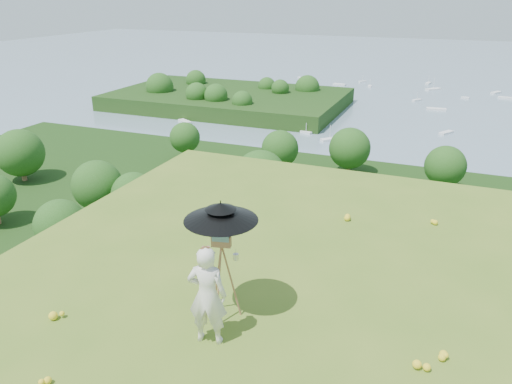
% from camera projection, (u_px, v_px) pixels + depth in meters
% --- Properties ---
extents(ground, '(14.00, 14.00, 0.00)m').
position_uv_depth(ground, '(365.00, 327.00, 7.62)').
color(ground, '#537521').
rests_on(ground, ground).
extents(forest_slope, '(140.00, 56.00, 22.00)m').
position_uv_depth(forest_slope, '(407.00, 363.00, 48.60)').
color(forest_slope, black).
rests_on(forest_slope, bay_water).
extents(shoreline_tier, '(170.00, 28.00, 8.00)m').
position_uv_depth(shoreline_tier, '(429.00, 246.00, 85.59)').
color(shoreline_tier, '#706A59').
rests_on(shoreline_tier, bay_water).
extents(bay_water, '(700.00, 700.00, 0.00)m').
position_uv_depth(bay_water, '(457.00, 82.00, 226.60)').
color(bay_water, '#7395A4').
rests_on(bay_water, ground).
extents(peninsula, '(90.00, 60.00, 12.00)m').
position_uv_depth(peninsula, '(229.00, 92.00, 177.72)').
color(peninsula, black).
rests_on(peninsula, bay_water).
extents(slope_trees, '(110.00, 50.00, 6.00)m').
position_uv_depth(slope_trees, '(426.00, 235.00, 43.33)').
color(slope_trees, '#1F4414').
rests_on(slope_trees, forest_slope).
extents(harbor_town, '(110.00, 22.00, 5.00)m').
position_uv_depth(harbor_town, '(434.00, 211.00, 83.15)').
color(harbor_town, silver).
rests_on(harbor_town, shoreline_tier).
extents(moored_boats, '(140.00, 140.00, 0.70)m').
position_uv_depth(moored_boats, '(410.00, 117.00, 162.94)').
color(moored_boats, white).
rests_on(moored_boats, bay_water).
extents(wildflowers, '(10.00, 10.50, 0.12)m').
position_uv_depth(wildflowers, '(369.00, 314.00, 7.81)').
color(wildflowers, yellow).
rests_on(wildflowers, ground).
extents(painter, '(0.63, 0.48, 1.55)m').
position_uv_depth(painter, '(207.00, 295.00, 7.04)').
color(painter, white).
rests_on(painter, ground).
extents(field_easel, '(0.70, 0.70, 1.55)m').
position_uv_depth(field_easel, '(222.00, 274.00, 7.58)').
color(field_easel, '#986040').
rests_on(field_easel, ground).
extents(sun_umbrella, '(1.39, 1.39, 0.70)m').
position_uv_depth(sun_umbrella, '(221.00, 222.00, 7.29)').
color(sun_umbrella, black).
rests_on(sun_umbrella, field_easel).
extents(painter_cap, '(0.25, 0.27, 0.10)m').
position_uv_depth(painter_cap, '(205.00, 250.00, 6.76)').
color(painter_cap, '#BC6778').
rests_on(painter_cap, painter).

